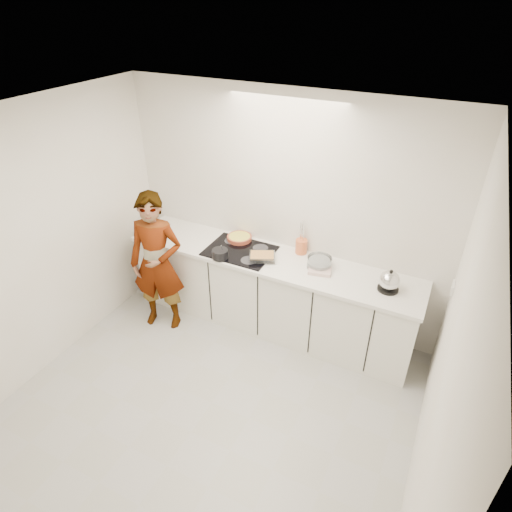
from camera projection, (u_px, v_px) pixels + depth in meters
The scene contains 17 objects.
floor at pixel (212, 403), 4.07m from camera, with size 3.60×3.20×0.00m, color #ADADA5.
ceiling at pixel (189, 129), 2.69m from camera, with size 3.60×3.20×0.00m, color white.
wall_back at pixel (283, 213), 4.59m from camera, with size 3.60×0.00×2.60m, color white.
wall_front at pixel (33, 465), 2.17m from camera, with size 3.60×0.00×2.60m, color white.
wall_left at pixel (42, 243), 4.06m from camera, with size 0.00×3.20×2.60m, color white.
wall_right at pixel (444, 369), 2.72m from camera, with size 0.02×3.20×2.60m.
base_cabinets at pixel (269, 293), 4.81m from camera, with size 3.20×0.58×0.87m, color white.
countertop at pixel (270, 260), 4.57m from camera, with size 3.24×0.64×0.04m, color white.
hob at pixel (240, 251), 4.67m from camera, with size 0.72×0.54×0.01m, color black.
tart_dish at pixel (239, 238), 4.85m from camera, with size 0.31×0.31×0.05m.
saucepan at pixel (220, 254), 4.52m from camera, with size 0.18×0.18×0.16m.
baking_dish at pixel (262, 256), 4.51m from camera, with size 0.33×0.29×0.05m.
mixing_bowl at pixel (319, 263), 4.38m from camera, with size 0.30×0.30×0.12m.
tea_towel at pixel (320, 271), 4.32m from camera, with size 0.23×0.16×0.04m, color white.
kettle at pixel (389, 281), 4.03m from camera, with size 0.24×0.24×0.23m.
utensil_crock at pixel (301, 246), 4.61m from camera, with size 0.13×0.13×0.16m, color #D56434.
cook at pixel (157, 263), 4.64m from camera, with size 0.60×0.39×1.63m, color white.
Camera 1 is at (1.58, -2.23, 3.36)m, focal length 30.00 mm.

